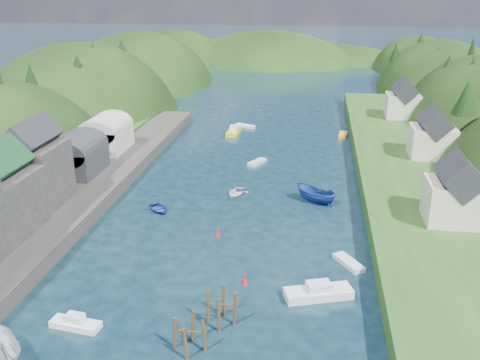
% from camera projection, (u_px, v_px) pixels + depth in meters
% --- Properties ---
extents(ground, '(600.00, 600.00, 0.00)m').
position_uv_depth(ground, '(258.00, 158.00, 95.23)').
color(ground, black).
rests_on(ground, ground).
extents(hillside_left, '(44.00, 245.56, 52.00)m').
position_uv_depth(hillside_left, '(82.00, 149.00, 127.30)').
color(hillside_left, black).
rests_on(hillside_left, ground).
extents(hillside_right, '(36.00, 245.56, 48.00)m').
position_uv_depth(hillside_right, '(478.00, 165.00, 114.92)').
color(hillside_right, black).
rests_on(hillside_right, ground).
extents(far_hills, '(103.00, 68.00, 44.00)m').
position_uv_depth(far_hills, '(296.00, 88.00, 213.78)').
color(far_hills, black).
rests_on(far_hills, ground).
extents(hill_trees, '(92.60, 149.06, 12.94)m').
position_uv_depth(hill_trees, '(273.00, 81.00, 105.28)').
color(hill_trees, black).
rests_on(hill_trees, ground).
extents(quay_left, '(12.00, 110.00, 2.00)m').
position_uv_depth(quay_left, '(51.00, 213.00, 70.32)').
color(quay_left, '#2D2B28').
rests_on(quay_left, ground).
extents(terrace_left_grass, '(12.00, 110.00, 2.50)m').
position_uv_depth(terrace_left_grass, '(1.00, 208.00, 71.18)').
color(terrace_left_grass, '#234719').
rests_on(terrace_left_grass, ground).
extents(boat_sheds, '(7.00, 21.00, 7.50)m').
position_uv_depth(boat_sheds, '(92.00, 141.00, 86.70)').
color(boat_sheds, '#2D2D30').
rests_on(boat_sheds, quay_left).
extents(terrace_right, '(16.00, 120.00, 2.40)m').
position_uv_depth(terrace_right, '(412.00, 178.00, 82.16)').
color(terrace_right, '#234719').
rests_on(terrace_right, ground).
extents(right_bank_cottages, '(9.00, 59.24, 8.41)m').
position_uv_depth(right_bank_cottages, '(426.00, 135.00, 87.86)').
color(right_bank_cottages, beige).
rests_on(right_bank_cottages, terrace_right).
extents(piling_cluster_near, '(3.09, 2.90, 3.61)m').
position_uv_depth(piling_cluster_near, '(189.00, 337.00, 45.50)').
color(piling_cluster_near, '#382314').
rests_on(piling_cluster_near, ground).
extents(piling_cluster_far, '(3.01, 2.82, 3.93)m').
position_uv_depth(piling_cluster_far, '(221.00, 310.00, 48.97)').
color(piling_cluster_far, '#382314').
rests_on(piling_cluster_far, ground).
extents(channel_buoy_near, '(0.70, 0.70, 1.10)m').
position_uv_depth(channel_buoy_near, '(245.00, 279.00, 55.73)').
color(channel_buoy_near, red).
rests_on(channel_buoy_near, ground).
extents(channel_buoy_far, '(0.70, 0.70, 1.10)m').
position_uv_depth(channel_buoy_far, '(218.00, 233.00, 66.06)').
color(channel_buoy_far, red).
rests_on(channel_buoy_far, ground).
extents(moored_boats, '(33.97, 82.02, 2.45)m').
position_uv_depth(moored_boats, '(236.00, 209.00, 72.34)').
color(moored_boats, navy).
rests_on(moored_boats, ground).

